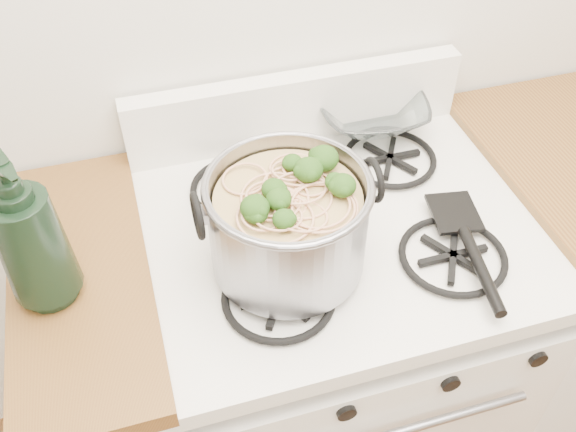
{
  "coord_description": "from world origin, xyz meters",
  "views": [
    {
      "loc": [
        -0.36,
        0.43,
        1.81
      ],
      "look_at": [
        -0.13,
        1.19,
        1.03
      ],
      "focal_mm": 40.0,
      "sensor_mm": 36.0,
      "label": 1
    }
  ],
  "objects": [
    {
      "name": "stock_pot",
      "position": [
        -0.13,
        1.19,
        1.02
      ],
      "size": [
        0.32,
        0.29,
        0.2
      ],
      "color": "gray",
      "rests_on": "gas_range"
    },
    {
      "name": "counter_left",
      "position": [
        -0.51,
        1.26,
        0.46
      ],
      "size": [
        0.25,
        0.65,
        0.92
      ],
      "color": "silver",
      "rests_on": "ground"
    },
    {
      "name": "spatula",
      "position": [
        0.22,
        1.21,
        0.94
      ],
      "size": [
        0.34,
        0.35,
        0.02
      ],
      "primitive_type": null,
      "rotation": [
        0.0,
        0.0,
        -0.17
      ],
      "color": "black",
      "rests_on": "gas_range"
    },
    {
      "name": "bottle",
      "position": [
        -0.55,
        1.23,
        1.07
      ],
      "size": [
        0.16,
        0.16,
        0.31
      ],
      "primitive_type": "imported",
      "rotation": [
        0.0,
        0.0,
        0.41
      ],
      "color": "black",
      "rests_on": "counter_left"
    },
    {
      "name": "glass_bowl",
      "position": [
        0.17,
        1.54,
        0.94
      ],
      "size": [
        0.11,
        0.11,
        0.02
      ],
      "primitive_type": "imported",
      "rotation": [
        0.0,
        0.0,
        -0.1
      ],
      "color": "white",
      "rests_on": "gas_range"
    },
    {
      "name": "gas_range",
      "position": [
        0.0,
        1.26,
        0.44
      ],
      "size": [
        0.76,
        0.66,
        0.92
      ],
      "color": "white",
      "rests_on": "ground"
    }
  ]
}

